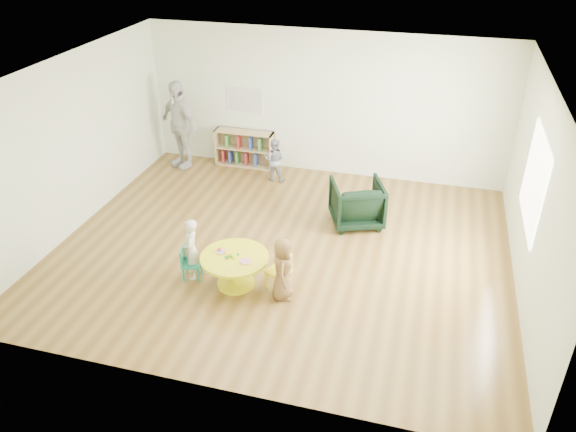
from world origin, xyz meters
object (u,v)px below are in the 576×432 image
at_px(kid_chair_right, 281,271).
at_px(child_left, 191,249).
at_px(adult_caretaker, 179,124).
at_px(child_right, 283,269).
at_px(toddler, 275,160).
at_px(armchair, 357,203).
at_px(activity_table, 235,265).
at_px(bookshelf, 244,148).
at_px(kid_chair_left, 189,262).

height_order(kid_chair_right, child_left, child_left).
distance_m(kid_chair_right, adult_caretaker, 4.71).
xyz_separation_m(child_right, toddler, (-1.15, 3.50, -0.03)).
bearing_deg(child_right, armchair, -25.76).
xyz_separation_m(activity_table, toddler, (-0.42, 3.41, 0.10)).
relative_size(bookshelf, child_right, 1.29).
bearing_deg(kid_chair_left, activity_table, 79.15).
distance_m(kid_chair_left, toddler, 3.45).
bearing_deg(kid_chair_left, kid_chair_right, 82.04).
bearing_deg(child_right, kid_chair_left, 77.59).
bearing_deg(bookshelf, adult_caretaker, -163.40).
height_order(kid_chair_left, kid_chair_right, kid_chair_right).
relative_size(kid_chair_left, bookshelf, 0.43).
xyz_separation_m(activity_table, child_left, (-0.67, 0.03, 0.14)).
xyz_separation_m(bookshelf, adult_caretaker, (-1.23, -0.37, 0.53)).
distance_m(activity_table, armchair, 2.59).
relative_size(kid_chair_right, child_left, 0.59).
xyz_separation_m(bookshelf, child_left, (0.56, -3.92, 0.11)).
bearing_deg(bookshelf, activity_table, -72.74).
bearing_deg(toddler, adult_caretaker, -3.81).
xyz_separation_m(kid_chair_left, armchair, (2.08, 2.20, 0.11)).
bearing_deg(kid_chair_left, adult_caretaker, -166.19).
relative_size(kid_chair_right, bookshelf, 0.46).
bearing_deg(bookshelf, child_left, -81.89).
height_order(bookshelf, adult_caretaker, adult_caretaker).
bearing_deg(activity_table, adult_caretaker, 124.40).
height_order(bookshelf, toddler, toddler).
bearing_deg(child_left, bookshelf, 170.79).
relative_size(armchair, adult_caretaker, 0.47).
relative_size(armchair, toddler, 0.98).
bearing_deg(adult_caretaker, toddler, 23.59).
height_order(armchair, adult_caretaker, adult_caretaker).
height_order(child_left, adult_caretaker, adult_caretaker).
bearing_deg(toddler, bookshelf, -32.54).
distance_m(activity_table, kid_chair_left, 0.70).
bearing_deg(activity_table, toddler, 97.03).
bearing_deg(child_right, child_left, 75.84).
distance_m(activity_table, adult_caretaker, 4.37).
distance_m(activity_table, toddler, 3.44).
xyz_separation_m(armchair, adult_caretaker, (-3.83, 1.39, 0.51)).
xyz_separation_m(activity_table, kid_chair_right, (0.65, 0.08, -0.04)).
bearing_deg(kid_chair_right, activity_table, 121.00).
xyz_separation_m(armchair, toddler, (-1.80, 1.23, 0.05)).
bearing_deg(child_right, kid_chair_right, 15.38).
distance_m(kid_chair_left, kid_chair_right, 1.35).
bearing_deg(kid_chair_left, armchair, 124.43).
height_order(kid_chair_right, armchair, armchair).
bearing_deg(activity_table, child_right, -6.56).
bearing_deg(activity_table, kid_chair_left, -178.70).
relative_size(kid_chair_right, toddler, 0.64).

